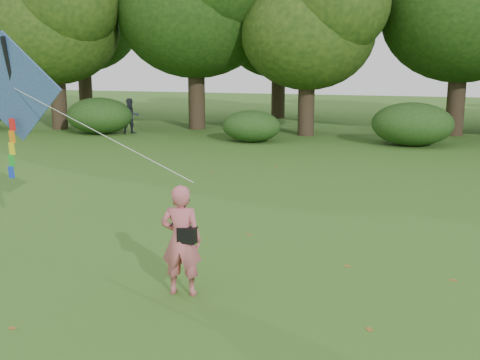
# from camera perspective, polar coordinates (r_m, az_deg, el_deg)

# --- Properties ---
(ground) EXTENTS (100.00, 100.00, 0.00)m
(ground) POSITION_cam_1_polar(r_m,az_deg,el_deg) (10.30, -1.43, -10.53)
(ground) COLOR #265114
(ground) RESTS_ON ground
(man_kite_flyer) EXTENTS (0.72, 0.51, 1.86)m
(man_kite_flyer) POSITION_cam_1_polar(r_m,az_deg,el_deg) (9.94, -5.58, -5.71)
(man_kite_flyer) COLOR #C85E67
(man_kite_flyer) RESTS_ON ground
(bystander_left) EXTENTS (1.08, 1.07, 1.75)m
(bystander_left) POSITION_cam_1_polar(r_m,az_deg,el_deg) (30.56, -10.31, 5.98)
(bystander_left) COLOR #292C37
(bystander_left) RESTS_ON ground
(crossbody_bag) EXTENTS (0.43, 0.20, 0.72)m
(crossbody_bag) POSITION_cam_1_polar(r_m,az_deg,el_deg) (9.84, -5.03, -5.14)
(crossbody_bag) COLOR black
(crossbody_bag) RESTS_ON ground
(flying_kite) EXTENTS (5.94, 2.52, 3.11)m
(flying_kite) POSITION_cam_1_polar(r_m,az_deg,el_deg) (13.53, -20.69, 7.99)
(flying_kite) COLOR #2664A5
(flying_kite) RESTS_ON ground
(tree_line) EXTENTS (54.70, 15.30, 9.48)m
(tree_line) POSITION_cam_1_polar(r_m,az_deg,el_deg) (32.04, 14.06, 14.56)
(tree_line) COLOR #3A2D1E
(tree_line) RESTS_ON ground
(shrub_band) EXTENTS (39.15, 3.22, 1.88)m
(shrub_band) POSITION_cam_1_polar(r_m,az_deg,el_deg) (27.10, 8.10, 5.28)
(shrub_band) COLOR #264919
(shrub_band) RESTS_ON ground
(fallen_leaves) EXTENTS (8.19, 15.27, 0.01)m
(fallen_leaves) POSITION_cam_1_polar(r_m,az_deg,el_deg) (11.91, 1.92, -7.34)
(fallen_leaves) COLOR brown
(fallen_leaves) RESTS_ON ground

